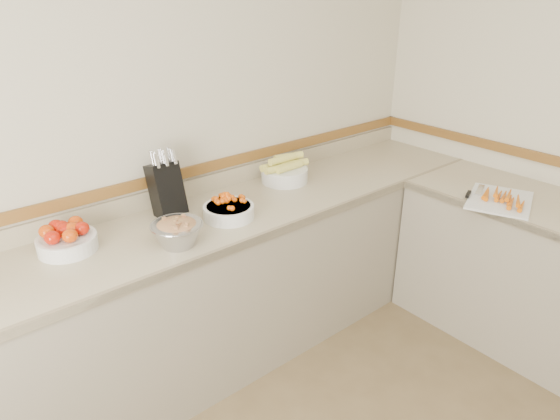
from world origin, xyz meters
TOP-DOWN VIEW (x-y plane):
  - back_wall at (0.00, 2.00)m, footprint 4.00×0.00m
  - counter_back at (0.00, 1.68)m, footprint 4.00×0.65m
  - knife_block at (0.01, 1.86)m, footprint 0.15×0.18m
  - tomato_bowl at (-0.54, 1.80)m, footprint 0.27×0.27m
  - cherry_tomato_bowl at (0.22, 1.62)m, footprint 0.27×0.27m
  - corn_bowl at (0.78, 1.83)m, footprint 0.32×0.29m
  - rhubarb_bowl at (-0.13, 1.52)m, footprint 0.24×0.24m
  - cutting_board at (1.51, 0.81)m, footprint 0.50×0.45m

SIDE VIEW (x-z plane):
  - counter_back at x=0.00m, z-range -0.09..0.99m
  - cutting_board at x=1.51m, z-range 0.89..0.95m
  - cherry_tomato_bowl at x=0.22m, z-range 0.87..1.02m
  - tomato_bowl at x=-0.54m, z-range 0.89..1.02m
  - corn_bowl at x=0.78m, z-range 0.88..1.05m
  - rhubarb_bowl at x=-0.13m, z-range 0.90..1.04m
  - knife_block at x=0.01m, z-range 0.87..1.23m
  - back_wall at x=0.00m, z-range -0.70..3.30m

